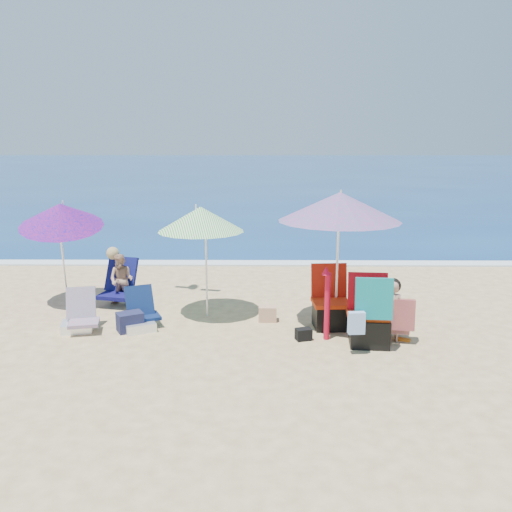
{
  "coord_description": "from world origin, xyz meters",
  "views": [
    {
      "loc": [
        -0.22,
        -7.39,
        2.95
      ],
      "look_at": [
        -0.3,
        1.0,
        1.1
      ],
      "focal_mm": 37.84,
      "sensor_mm": 36.0,
      "label": 1
    }
  ],
  "objects_px": {
    "camp_chair_right": "(369,320)",
    "person_center": "(392,312)",
    "umbrella_turquoise": "(340,207)",
    "chair_navy": "(141,318)",
    "furled_umbrella": "(327,299)",
    "person_left": "(121,279)",
    "umbrella_striped": "(201,219)",
    "umbrella_blue": "(61,215)",
    "camp_chair_left": "(331,309)",
    "chair_rainbow": "(79,320)"
  },
  "relations": [
    {
      "from": "camp_chair_right",
      "to": "person_center",
      "type": "bearing_deg",
      "value": 25.35
    },
    {
      "from": "umbrella_turquoise",
      "to": "chair_navy",
      "type": "height_order",
      "value": "umbrella_turquoise"
    },
    {
      "from": "furled_umbrella",
      "to": "person_center",
      "type": "xyz_separation_m",
      "value": [
        0.95,
        -0.05,
        -0.17
      ]
    },
    {
      "from": "chair_navy",
      "to": "person_left",
      "type": "bearing_deg",
      "value": 116.78
    },
    {
      "from": "umbrella_striped",
      "to": "chair_navy",
      "type": "bearing_deg",
      "value": -145.47
    },
    {
      "from": "furled_umbrella",
      "to": "person_center",
      "type": "bearing_deg",
      "value": -2.82
    },
    {
      "from": "chair_navy",
      "to": "umbrella_blue",
      "type": "bearing_deg",
      "value": 141.94
    },
    {
      "from": "umbrella_blue",
      "to": "person_center",
      "type": "relative_size",
      "value": 2.14
    },
    {
      "from": "furled_umbrella",
      "to": "camp_chair_left",
      "type": "xyz_separation_m",
      "value": [
        0.14,
        0.54,
        -0.32
      ]
    },
    {
      "from": "umbrella_blue",
      "to": "camp_chair_right",
      "type": "relative_size",
      "value": 1.86
    },
    {
      "from": "camp_chair_left",
      "to": "camp_chair_right",
      "type": "bearing_deg",
      "value": -59.49
    },
    {
      "from": "umbrella_striped",
      "to": "chair_navy",
      "type": "relative_size",
      "value": 2.41
    },
    {
      "from": "umbrella_turquoise",
      "to": "umbrella_blue",
      "type": "xyz_separation_m",
      "value": [
        -4.72,
        1.11,
        -0.29
      ]
    },
    {
      "from": "umbrella_turquoise",
      "to": "furled_umbrella",
      "type": "relative_size",
      "value": 1.97
    },
    {
      "from": "chair_navy",
      "to": "camp_chair_left",
      "type": "relative_size",
      "value": 0.79
    },
    {
      "from": "chair_rainbow",
      "to": "camp_chair_left",
      "type": "relative_size",
      "value": 0.69
    },
    {
      "from": "umbrella_blue",
      "to": "furled_umbrella",
      "type": "bearing_deg",
      "value": -21.09
    },
    {
      "from": "umbrella_turquoise",
      "to": "chair_rainbow",
      "type": "relative_size",
      "value": 3.26
    },
    {
      "from": "chair_navy",
      "to": "person_center",
      "type": "height_order",
      "value": "person_center"
    },
    {
      "from": "camp_chair_left",
      "to": "person_center",
      "type": "height_order",
      "value": "camp_chair_left"
    },
    {
      "from": "camp_chair_left",
      "to": "camp_chair_right",
      "type": "relative_size",
      "value": 0.93
    },
    {
      "from": "umbrella_turquoise",
      "to": "person_left",
      "type": "distance_m",
      "value": 4.12
    },
    {
      "from": "person_center",
      "to": "person_left",
      "type": "height_order",
      "value": "person_left"
    },
    {
      "from": "furled_umbrella",
      "to": "chair_navy",
      "type": "relative_size",
      "value": 1.44
    },
    {
      "from": "umbrella_turquoise",
      "to": "furled_umbrella",
      "type": "height_order",
      "value": "umbrella_turquoise"
    },
    {
      "from": "person_center",
      "to": "umbrella_blue",
      "type": "bearing_deg",
      "value": 161.9
    },
    {
      "from": "chair_navy",
      "to": "camp_chair_right",
      "type": "distance_m",
      "value": 3.53
    },
    {
      "from": "chair_navy",
      "to": "camp_chair_left",
      "type": "xyz_separation_m",
      "value": [
        3.01,
        0.08,
        0.13
      ]
    },
    {
      "from": "umbrella_turquoise",
      "to": "person_left",
      "type": "bearing_deg",
      "value": 164.09
    },
    {
      "from": "umbrella_striped",
      "to": "person_left",
      "type": "height_order",
      "value": "umbrella_striped"
    },
    {
      "from": "person_center",
      "to": "person_left",
      "type": "distance_m",
      "value": 4.76
    },
    {
      "from": "umbrella_turquoise",
      "to": "person_center",
      "type": "distance_m",
      "value": 1.76
    },
    {
      "from": "umbrella_turquoise",
      "to": "camp_chair_right",
      "type": "distance_m",
      "value": 1.78
    },
    {
      "from": "camp_chair_left",
      "to": "person_center",
      "type": "bearing_deg",
      "value": -35.78
    },
    {
      "from": "chair_navy",
      "to": "chair_rainbow",
      "type": "distance_m",
      "value": 0.94
    },
    {
      "from": "camp_chair_right",
      "to": "person_center",
      "type": "height_order",
      "value": "camp_chair_right"
    },
    {
      "from": "umbrella_turquoise",
      "to": "furled_umbrella",
      "type": "bearing_deg",
      "value": -110.61
    },
    {
      "from": "umbrella_blue",
      "to": "camp_chair_left",
      "type": "xyz_separation_m",
      "value": [
        4.62,
        -1.19,
        -1.33
      ]
    },
    {
      "from": "camp_chair_right",
      "to": "person_center",
      "type": "xyz_separation_m",
      "value": [
        0.37,
        0.17,
        0.07
      ]
    },
    {
      "from": "furled_umbrella",
      "to": "camp_chair_right",
      "type": "bearing_deg",
      "value": -20.64
    },
    {
      "from": "umbrella_striped",
      "to": "person_center",
      "type": "bearing_deg",
      "value": -21.4
    },
    {
      "from": "person_center",
      "to": "furled_umbrella",
      "type": "bearing_deg",
      "value": 177.18
    },
    {
      "from": "umbrella_turquoise",
      "to": "person_left",
      "type": "relative_size",
      "value": 2.14
    },
    {
      "from": "furled_umbrella",
      "to": "person_left",
      "type": "height_order",
      "value": "furled_umbrella"
    },
    {
      "from": "chair_rainbow",
      "to": "camp_chair_right",
      "type": "xyz_separation_m",
      "value": [
        4.39,
        -0.58,
        0.21
      ]
    },
    {
      "from": "camp_chair_left",
      "to": "person_center",
      "type": "distance_m",
      "value": 1.02
    },
    {
      "from": "furled_umbrella",
      "to": "chair_navy",
      "type": "distance_m",
      "value": 2.94
    },
    {
      "from": "person_center",
      "to": "umbrella_turquoise",
      "type": "bearing_deg",
      "value": 137.08
    },
    {
      "from": "umbrella_striped",
      "to": "furled_umbrella",
      "type": "xyz_separation_m",
      "value": [
        1.96,
        -1.09,
        -1.03
      ]
    },
    {
      "from": "furled_umbrella",
      "to": "person_left",
      "type": "relative_size",
      "value": 1.09
    }
  ]
}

